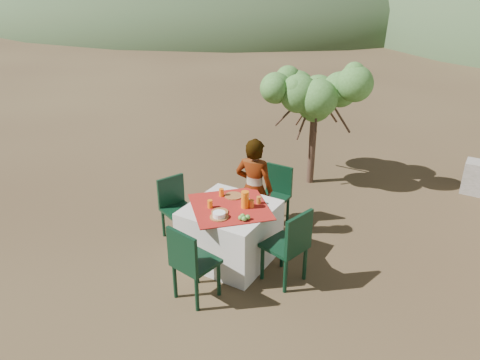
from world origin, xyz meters
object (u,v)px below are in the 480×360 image
object	(u,v)px
chair_left	(176,205)
shrub_tree	(320,100)
table	(230,233)
chair_far	(275,193)
chair_near	(191,261)
person	(254,189)
juice_pitcher	(245,200)
chair_right	(290,244)

from	to	relation	value
chair_left	shrub_tree	distance (m)	3.01
table	chair_far	bearing A→B (deg)	85.74
chair_near	person	size ratio (longest dim) A/B	0.65
chair_far	chair_near	distance (m)	2.05
table	chair_left	size ratio (longest dim) A/B	1.50
person	juice_pitcher	size ratio (longest dim) A/B	6.65
chair_near	juice_pitcher	world-z (taller)	juice_pitcher
chair_far	chair_left	bearing A→B (deg)	-134.79
chair_far	chair_right	bearing A→B (deg)	-56.06
juice_pitcher	chair_near	bearing A→B (deg)	-96.23
chair_right	juice_pitcher	size ratio (longest dim) A/B	4.44
shrub_tree	chair_near	bearing A→B (deg)	-89.46
chair_left	chair_far	bearing A→B (deg)	-23.43
table	person	bearing A→B (deg)	91.51
chair_near	person	distance (m)	1.60
table	chair_right	bearing A→B (deg)	-5.14
chair_far	person	distance (m)	0.53
chair_near	shrub_tree	world-z (taller)	shrub_tree
chair_far	juice_pitcher	distance (m)	1.11
table	chair_far	xyz separation A→B (m)	(0.08, 1.11, 0.11)
person	chair_near	bearing A→B (deg)	84.09
chair_left	chair_near	bearing A→B (deg)	-113.73
shrub_tree	chair_far	bearing A→B (deg)	-88.24
table	shrub_tree	xyz separation A→B (m)	(0.03, 2.76, 1.09)
table	chair_far	world-z (taller)	chair_far
person	table	bearing A→B (deg)	82.57
chair_left	person	bearing A→B (deg)	-37.32
chair_near	person	world-z (taller)	person
chair_near	chair_right	size ratio (longest dim) A/B	0.97
table	chair_right	distance (m)	0.89
chair_near	shrub_tree	distance (m)	3.82
person	shrub_tree	world-z (taller)	shrub_tree
shrub_tree	juice_pitcher	distance (m)	2.76
chair_near	person	bearing A→B (deg)	-77.36
chair_right	shrub_tree	xyz separation A→B (m)	(-0.84, 2.84, 0.93)
chair_near	chair_far	bearing A→B (deg)	-80.83
chair_right	shrub_tree	distance (m)	3.10
chair_near	juice_pitcher	bearing A→B (deg)	-86.62
chair_far	chair_left	world-z (taller)	chair_far
chair_left	chair_right	xyz separation A→B (m)	(1.82, -0.17, 0.06)
table	chair_left	world-z (taller)	chair_left
shrub_tree	juice_pitcher	xyz separation A→B (m)	(0.14, -2.69, -0.60)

